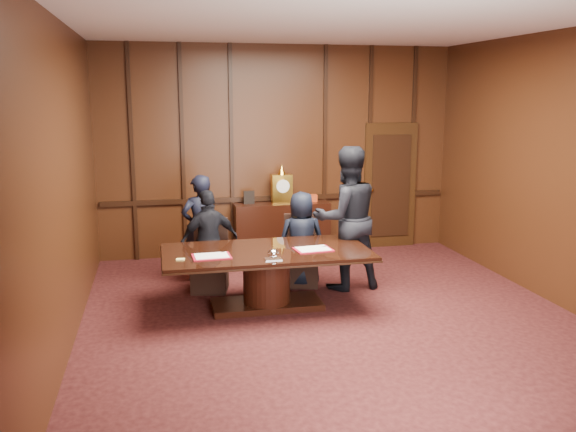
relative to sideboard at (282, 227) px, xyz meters
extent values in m
plane|color=black|center=(0.00, -3.26, -0.49)|extent=(7.00, 7.00, 0.00)
plane|color=silver|center=(0.00, -3.26, 3.01)|extent=(7.00, 7.00, 0.00)
cube|color=black|center=(0.00, 0.24, 1.26)|extent=(6.00, 0.04, 3.50)
cube|color=black|center=(0.00, -6.76, 1.26)|extent=(6.00, 0.04, 3.50)
cube|color=black|center=(-3.00, -3.26, 1.26)|extent=(0.04, 7.00, 3.50)
cube|color=black|center=(3.00, -3.26, 1.26)|extent=(0.04, 7.00, 3.50)
cube|color=black|center=(0.00, 0.21, 0.46)|extent=(5.90, 0.05, 0.08)
cube|color=black|center=(2.00, 0.20, 0.61)|extent=(0.95, 0.06, 2.20)
sphere|color=gold|center=(1.63, 0.13, 0.56)|extent=(0.08, 0.08, 0.08)
cube|color=black|center=(0.00, 0.00, -0.04)|extent=(1.60, 0.45, 0.90)
cube|color=black|center=(-0.70, 0.00, -0.46)|extent=(0.12, 0.40, 0.06)
cube|color=black|center=(0.70, 0.00, -0.46)|extent=(0.12, 0.40, 0.06)
cube|color=gold|center=(0.00, 0.00, 0.65)|extent=(0.34, 0.18, 0.48)
cylinder|color=white|center=(0.00, -0.10, 0.71)|extent=(0.22, 0.03, 0.22)
cone|color=gold|center=(0.00, 0.00, 0.97)|extent=(0.14, 0.14, 0.16)
cube|color=black|center=(-0.55, 0.02, 0.52)|extent=(0.18, 0.04, 0.22)
cube|color=#BE3A16|center=(0.50, 0.02, 0.47)|extent=(0.22, 0.12, 0.12)
cube|color=black|center=(-0.71, -2.50, -0.45)|extent=(1.40, 0.60, 0.08)
cylinder|color=black|center=(-0.71, -2.50, -0.10)|extent=(0.60, 0.60, 0.62)
cube|color=black|center=(-0.71, -2.50, 0.22)|extent=(2.62, 1.32, 0.02)
cube|color=black|center=(-0.71, -2.50, 0.24)|extent=(2.60, 1.30, 0.06)
cube|color=#AC0F24|center=(-1.42, -2.67, 0.28)|extent=(0.47, 0.35, 0.01)
cube|color=white|center=(-1.42, -2.67, 0.29)|extent=(0.41, 0.30, 0.01)
cube|color=#AC0F24|center=(-0.13, -2.61, 0.28)|extent=(0.49, 0.38, 0.01)
cube|color=white|center=(-0.13, -2.61, 0.29)|extent=(0.43, 0.32, 0.01)
cube|color=white|center=(-0.71, -2.95, 0.28)|extent=(0.20, 0.14, 0.01)
ellipsoid|color=white|center=(-0.71, -2.95, 0.34)|extent=(0.13, 0.13, 0.10)
cube|color=#FFEA7C|center=(-1.80, -2.74, 0.28)|extent=(0.11, 0.08, 0.01)
cube|color=black|center=(-1.36, -1.65, -0.26)|extent=(0.57, 0.57, 0.46)
cube|color=black|center=(-1.32, -1.44, 0.23)|extent=(0.48, 0.16, 0.55)
cylinder|color=black|center=(-1.56, -1.85, -0.37)|extent=(0.04, 0.04, 0.23)
cylinder|color=black|center=(-1.16, -1.45, -0.37)|extent=(0.04, 0.04, 0.23)
cube|color=black|center=(-0.06, -1.65, -0.26)|extent=(0.57, 0.57, 0.46)
cube|color=black|center=(-0.02, -1.44, 0.23)|extent=(0.48, 0.16, 0.55)
cylinder|color=black|center=(-0.26, -1.85, -0.37)|extent=(0.04, 0.04, 0.23)
cylinder|color=black|center=(0.14, -1.45, -0.37)|extent=(0.04, 0.04, 0.23)
imported|color=black|center=(-1.36, -1.70, 0.23)|extent=(0.90, 0.57, 1.43)
imported|color=black|center=(-0.06, -1.70, 0.19)|extent=(0.68, 0.46, 1.36)
imported|color=black|center=(-1.44, -1.10, 0.29)|extent=(0.66, 0.54, 1.56)
imported|color=black|center=(0.53, -1.92, 0.52)|extent=(1.04, 0.84, 2.00)
camera|label=1|loc=(-2.03, -9.84, 2.22)|focal=38.00mm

